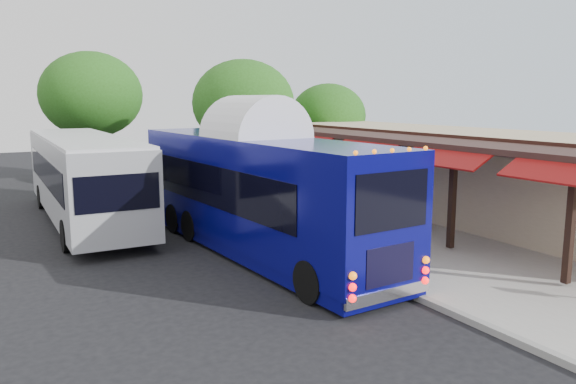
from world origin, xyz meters
TOP-DOWN VIEW (x-y plane):
  - ground at (0.00, 0.00)m, footprint 90.00×90.00m
  - sidewalk at (5.00, 4.00)m, footprint 10.00×40.00m
  - curb at (0.05, 4.00)m, footprint 0.20×40.00m
  - station_shelter at (8.38, 4.00)m, footprint 8.15×20.00m
  - coach_bus at (-1.45, 3.27)m, footprint 3.36×12.54m
  - city_bus at (-5.40, 10.74)m, footprint 3.01×12.81m
  - ped_a at (1.58, -0.74)m, footprint 0.75×0.55m
  - ped_b at (2.61, 3.60)m, footprint 0.85×0.69m
  - ped_c at (2.60, 0.64)m, footprint 1.00×0.58m
  - ped_d at (1.56, 7.11)m, footprint 1.22×0.77m
  - tree_left at (3.64, 15.02)m, footprint 5.44×5.44m
  - tree_mid at (6.70, 21.33)m, footprint 5.08×5.08m
  - tree_right at (9.60, 15.82)m, footprint 4.53×4.53m
  - tree_far at (-2.69, 22.89)m, footprint 6.00×6.00m

SIDE VIEW (x-z plane):
  - ground at x=0.00m, z-range 0.00..0.00m
  - sidewalk at x=5.00m, z-range 0.00..0.15m
  - curb at x=0.05m, z-range -0.01..0.15m
  - ped_c at x=2.60m, z-range 0.15..1.74m
  - ped_b at x=2.61m, z-range 0.15..1.81m
  - ped_d at x=1.56m, z-range 0.15..1.95m
  - ped_a at x=1.58m, z-range 0.15..2.04m
  - station_shelter at x=8.38m, z-range 0.05..3.65m
  - city_bus at x=-5.40m, z-range 0.18..3.61m
  - coach_bus at x=-1.45m, z-range 0.15..4.12m
  - tree_right at x=9.60m, z-range 0.96..6.76m
  - tree_mid at x=6.70m, z-range 1.08..7.59m
  - tree_left at x=3.64m, z-range 1.16..8.13m
  - tree_far at x=-2.69m, z-range 1.28..8.96m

